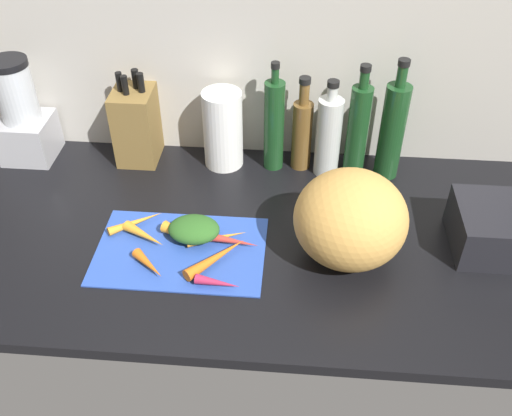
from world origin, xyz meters
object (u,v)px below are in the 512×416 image
(winter_squash, at_px, (350,219))
(blender_appliance, at_px, (23,117))
(carrot_5, at_px, (182,234))
(paper_towel_roll, at_px, (223,129))
(cutting_board, at_px, (180,250))
(carrot_1, at_px, (149,264))
(carrot_7, at_px, (218,283))
(carrot_3, at_px, (216,257))
(carrot_4, at_px, (217,238))
(carrot_6, at_px, (136,222))
(knife_block, at_px, (137,124))
(carrot_0, at_px, (144,235))
(bottle_1, at_px, (302,132))
(bottle_0, at_px, (274,125))
(dish_rack, at_px, (501,229))
(bottle_4, at_px, (392,130))
(carrot_2, at_px, (229,240))
(bottle_2, at_px, (328,136))
(bottle_3, at_px, (358,130))

(winter_squash, height_order, blender_appliance, blender_appliance)
(carrot_5, bearing_deg, paper_towel_roll, 79.86)
(cutting_board, bearing_deg, carrot_1, -131.20)
(carrot_7, bearing_deg, winter_squash, 24.56)
(carrot_3, height_order, carrot_5, carrot_5)
(carrot_4, bearing_deg, blender_appliance, 150.74)
(carrot_6, distance_m, carrot_7, 0.31)
(blender_appliance, bearing_deg, carrot_4, -29.26)
(knife_block, bearing_deg, blender_appliance, -176.40)
(carrot_5, bearing_deg, carrot_7, -54.40)
(carrot_3, xyz_separation_m, carrot_6, (-0.22, 0.11, -0.00))
(carrot_1, xyz_separation_m, carrot_7, (0.17, -0.04, -0.00))
(carrot_1, relative_size, winter_squash, 0.40)
(cutting_board, height_order, carrot_3, carrot_3)
(knife_block, distance_m, paper_towel_roll, 0.25)
(carrot_1, distance_m, blender_appliance, 0.65)
(cutting_board, xyz_separation_m, carrot_0, (-0.09, 0.03, 0.02))
(cutting_board, height_order, bottle_1, bottle_1)
(carrot_3, bearing_deg, cutting_board, 158.73)
(carrot_1, xyz_separation_m, bottle_0, (0.27, 0.45, 0.12))
(carrot_4, height_order, bottle_0, bottle_0)
(carrot_1, bearing_deg, carrot_3, 12.14)
(dish_rack, bearing_deg, bottle_4, 131.12)
(carrot_3, relative_size, carrot_6, 1.23)
(carrot_1, distance_m, carrot_5, 0.13)
(carrot_1, distance_m, bottle_0, 0.54)
(paper_towel_roll, height_order, dish_rack, paper_towel_roll)
(carrot_2, height_order, dish_rack, dish_rack)
(knife_block, height_order, bottle_2, bottle_2)
(carrot_5, height_order, winter_squash, winter_squash)
(blender_appliance, xyz_separation_m, paper_towel_roll, (0.58, 0.01, -0.02))
(bottle_0, height_order, bottle_4, bottle_4)
(carrot_7, height_order, bottle_4, bottle_4)
(carrot_6, distance_m, bottle_2, 0.58)
(knife_block, distance_m, dish_rack, 1.02)
(carrot_6, xyz_separation_m, carrot_7, (0.24, -0.19, 0.00))
(carrot_2, xyz_separation_m, bottle_4, (0.41, 0.34, 0.13))
(carrot_1, height_order, carrot_5, carrot_5)
(carrot_1, bearing_deg, paper_towel_roll, 75.05)
(carrot_4, distance_m, carrot_6, 0.22)
(carrot_3, relative_size, carrot_5, 1.63)
(bottle_1, bearing_deg, bottle_4, -4.73)
(bottle_0, xyz_separation_m, dish_rack, (0.57, -0.30, -0.08))
(bottle_0, xyz_separation_m, bottle_2, (0.15, -0.02, -0.02))
(bottle_0, bearing_deg, carrot_7, -101.07)
(carrot_5, bearing_deg, carrot_1, -118.65)
(bottle_3, bearing_deg, bottle_4, -1.07)
(carrot_3, bearing_deg, bottle_2, 56.75)
(carrot_3, distance_m, winter_squash, 0.33)
(cutting_board, bearing_deg, knife_block, 115.90)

